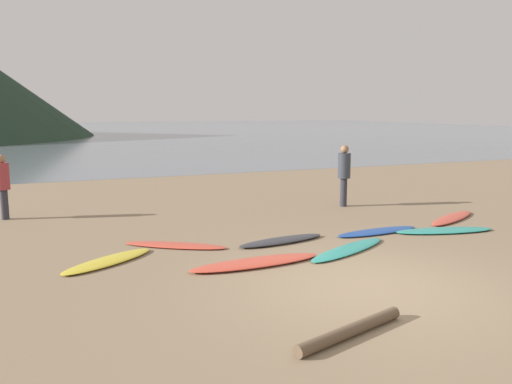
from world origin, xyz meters
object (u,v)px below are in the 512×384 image
Objects in this scene: surfboard_0 at (108,261)px; surfboard_1 at (175,245)px; surfboard_2 at (256,262)px; surfboard_3 at (281,240)px; surfboard_4 at (348,249)px; driftwood_log at (350,330)px; surfboard_5 at (377,231)px; surfboard_6 at (444,230)px; surfboard_7 at (452,218)px; person_1 at (3,181)px; person_0 at (344,170)px.

surfboard_1 is at bearing -9.37° from surfboard_0.
surfboard_2 is 1.67m from surfboard_3.
driftwood_log is at bearing -147.26° from surfboard_4.
surfboard_2 reaches higher than surfboard_5.
surfboard_6 is at bearing 5.36° from surfboard_2.
surfboard_6 is (4.93, 0.67, -0.01)m from surfboard_2.
surfboard_1 is at bearing -177.62° from surfboard_6.
surfboard_7 reaches higher than surfboard_0.
surfboard_6 is (1.46, -0.52, 0.00)m from surfboard_5.
surfboard_2 is 7.53m from person_1.
person_0 is at bearing 94.82° from surfboard_7.
surfboard_6 is at bearing -171.99° from person_1.
surfboard_0 is 1.11× the size of driftwood_log.
person_0 is (-1.58, 2.62, 1.00)m from surfboard_7.
person_0 is (2.47, 4.13, 1.01)m from surfboard_4.
surfboard_0 is 7.38m from surfboard_6.
surfboard_1 is 4.55m from surfboard_5.
surfboard_7 is at bearing -4.21° from surfboard_3.
surfboard_1 is 0.93× the size of surfboard_6.
surfboard_1 is at bearing 157.23° from surfboard_3.
surfboard_3 is 7.35m from person_1.
person_0 reaches higher than surfboard_2.
surfboard_1 is 2.06m from surfboard_2.
surfboard_0 is at bearing 149.79° from person_1.
surfboard_4 is (0.94, -1.10, -0.01)m from surfboard_3.
surfboard_3 is 3.87m from surfboard_6.
surfboard_7 is at bearing 53.23° from surfboard_6.
surfboard_1 is 1.06× the size of surfboard_3.
surfboard_5 is (3.47, 1.18, -0.01)m from surfboard_2.
surfboard_1 is 0.86× the size of surfboard_2.
surfboard_6 reaches higher than surfboard_1.
surfboard_0 is 1.13× the size of person_0.
driftwood_log is at bearing 97.20° from person_0.
surfboard_1 is 6.17m from person_0.
surfboard_5 is 2.66m from surfboard_7.
surfboard_0 is 0.98× the size of surfboard_3.
surfboard_2 is (1.04, -1.78, 0.02)m from surfboard_1.
surfboard_6 is 3.77m from person_0.
driftwood_log reaches higher than surfboard_7.
surfboard_3 is 1.13× the size of driftwood_log.
driftwood_log is at bearing -44.85° from surfboard_1.
driftwood_log is at bearing -93.46° from surfboard_2.
surfboard_3 is at bearing 46.25° from surfboard_2.
surfboard_3 is (3.53, 0.10, 0.01)m from surfboard_0.
surfboard_0 is 7.68m from person_0.
person_0 is at bearing 41.07° from surfboard_2.
person_0 reaches higher than surfboard_4.
surfboard_2 is at bearing -59.03° from surfboard_0.
surfboard_1 is 5.04m from driftwood_log.
surfboard_1 is 0.91× the size of surfboard_4.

